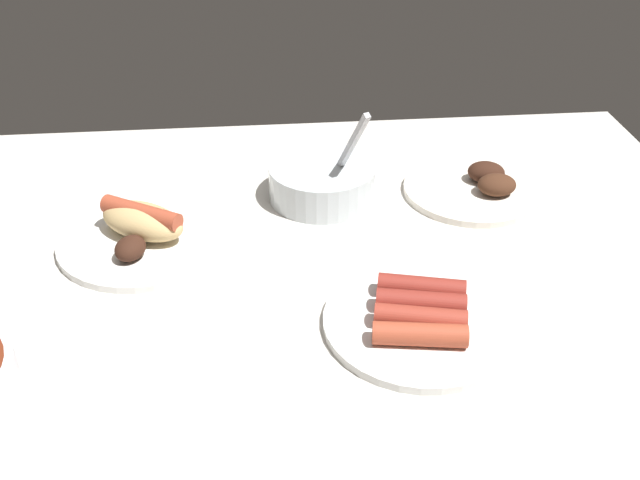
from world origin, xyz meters
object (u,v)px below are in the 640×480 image
plate_sausages (420,318)px  bowl_coleslaw (322,180)px  plate_hotdog_assembled (143,231)px  plate_grilled_meat (477,187)px

plate_sausages → bowl_coleslaw: bearing=105.4°
plate_hotdog_assembled → plate_grilled_meat: plate_hotdog_assembled is taller
plate_sausages → plate_grilled_meat: 31.68cm
bowl_coleslaw → plate_hotdog_assembled: bowl_coleslaw is taller
bowl_coleslaw → plate_grilled_meat: 22.38cm
plate_sausages → plate_grilled_meat: plate_grilled_meat is taller
plate_hotdog_assembled → bowl_coleslaw: bearing=21.7°
plate_sausages → plate_grilled_meat: (14.26, 28.28, -0.08)cm
plate_hotdog_assembled → plate_grilled_meat: bearing=10.6°
bowl_coleslaw → plate_grilled_meat: bearing=-2.3°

